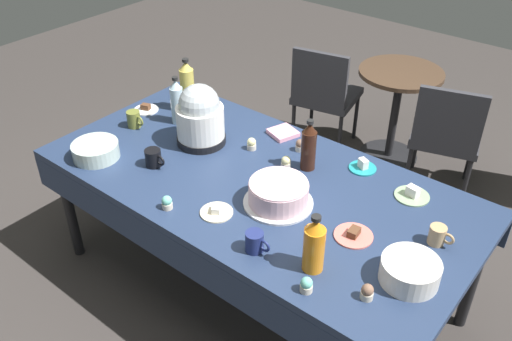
{
  "coord_description": "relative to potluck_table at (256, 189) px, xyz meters",
  "views": [
    {
      "loc": [
        1.4,
        -1.74,
        2.34
      ],
      "look_at": [
        0.0,
        0.0,
        0.8
      ],
      "focal_mm": 38.52,
      "sensor_mm": 36.0,
      "label": 1
    }
  ],
  "objects": [
    {
      "name": "slow_cooker",
      "position": [
        -0.45,
        0.08,
        0.22
      ],
      "size": [
        0.27,
        0.27,
        0.34
      ],
      "color": "black",
      "rests_on": "potluck_table"
    },
    {
      "name": "ceramic_snack_bowl",
      "position": [
        0.9,
        -0.16,
        0.11
      ],
      "size": [
        0.23,
        0.23,
        0.1
      ],
      "primitive_type": "cylinder",
      "color": "silver",
      "rests_on": "potluck_table"
    },
    {
      "name": "cupcake_vanilla",
      "position": [
        0.02,
        0.35,
        0.09
      ],
      "size": [
        0.05,
        0.05,
        0.07
      ],
      "color": "beige",
      "rests_on": "potluck_table"
    },
    {
      "name": "round_cafe_table",
      "position": [
        -0.05,
        1.7,
        -0.19
      ],
      "size": [
        0.6,
        0.6,
        0.72
      ],
      "color": "#473323",
      "rests_on": "ground"
    },
    {
      "name": "dessert_plate_teal",
      "position": [
        0.37,
        0.41,
        0.08
      ],
      "size": [
        0.14,
        0.14,
        0.06
      ],
      "color": "teal",
      "rests_on": "potluck_table"
    },
    {
      "name": "glass_salad_bowl",
      "position": [
        -0.78,
        -0.37,
        0.1
      ],
      "size": [
        0.24,
        0.24,
        0.08
      ],
      "primitive_type": "cylinder",
      "color": "#B2C6BC",
      "rests_on": "potluck_table"
    },
    {
      "name": "soda_bottle_orange_juice",
      "position": [
        0.57,
        -0.34,
        0.19
      ],
      "size": [
        0.09,
        0.09,
        0.27
      ],
      "color": "orange",
      "rests_on": "potluck_table"
    },
    {
      "name": "maroon_chair_left",
      "position": [
        -0.53,
        1.48,
        -0.2
      ],
      "size": [
        0.52,
        0.52,
        0.85
      ],
      "color": "#333338",
      "rests_on": "ground"
    },
    {
      "name": "soda_bottle_water",
      "position": [
        -0.71,
        0.16,
        0.19
      ],
      "size": [
        0.07,
        0.07,
        0.29
      ],
      "color": "silver",
      "rests_on": "potluck_table"
    },
    {
      "name": "maroon_chair_right",
      "position": [
        0.42,
        1.48,
        -0.2
      ],
      "size": [
        0.55,
        0.55,
        0.85
      ],
      "color": "#333338",
      "rests_on": "ground"
    },
    {
      "name": "dessert_plate_sage",
      "position": [
        0.67,
        0.35,
        0.08
      ],
      "size": [
        0.17,
        0.17,
        0.06
      ],
      "color": "#8CA87F",
      "rests_on": "potluck_table"
    },
    {
      "name": "soda_bottle_ginger_ale",
      "position": [
        -0.77,
        0.31,
        0.22
      ],
      "size": [
        0.08,
        0.08,
        0.33
      ],
      "color": "gold",
      "rests_on": "potluck_table"
    },
    {
      "name": "cupcake_berry",
      "position": [
        0.82,
        -0.35,
        0.09
      ],
      "size": [
        0.05,
        0.05,
        0.07
      ],
      "color": "beige",
      "rests_on": "potluck_table"
    },
    {
      "name": "dessert_plate_coral",
      "position": [
        0.6,
        -0.07,
        0.07
      ],
      "size": [
        0.17,
        0.17,
        0.04
      ],
      "color": "#E07266",
      "rests_on": "potluck_table"
    },
    {
      "name": "cupcake_cocoa",
      "position": [
        0.06,
        0.17,
        0.09
      ],
      "size": [
        0.05,
        0.05,
        0.07
      ],
      "color": "beige",
      "rests_on": "potluck_table"
    },
    {
      "name": "soda_bottle_cola",
      "position": [
        0.14,
        0.24,
        0.19
      ],
      "size": [
        0.08,
        0.08,
        0.28
      ],
      "color": "#33190F",
      "rests_on": "potluck_table"
    },
    {
      "name": "cupcake_lemon",
      "position": [
        -0.17,
        -0.44,
        0.09
      ],
      "size": [
        0.05,
        0.05,
        0.07
      ],
      "color": "beige",
      "rests_on": "potluck_table"
    },
    {
      "name": "paper_napkin_stack",
      "position": [
        -0.15,
        0.43,
        0.07
      ],
      "size": [
        0.18,
        0.18,
        0.02
      ],
      "primitive_type": "cube",
      "rotation": [
        0.0,
        0.0,
        -0.33
      ],
      "color": "pink",
      "rests_on": "potluck_table"
    },
    {
      "name": "cupcake_mint",
      "position": [
        -0.19,
        0.2,
        0.09
      ],
      "size": [
        0.05,
        0.05,
        0.07
      ],
      "color": "beige",
      "rests_on": "potluck_table"
    },
    {
      "name": "dessert_plate_white",
      "position": [
        -0.97,
        0.14,
        0.07
      ],
      "size": [
        0.15,
        0.15,
        0.04
      ],
      "color": "white",
      "rests_on": "potluck_table"
    },
    {
      "name": "potluck_table",
      "position": [
        0.0,
        0.0,
        0.0
      ],
      "size": [
        2.2,
        1.1,
        0.75
      ],
      "color": "navy",
      "rests_on": "ground"
    },
    {
      "name": "coffee_mug_navy",
      "position": [
        0.32,
        -0.41,
        0.11
      ],
      "size": [
        0.12,
        0.08,
        0.09
      ],
      "color": "navy",
      "rests_on": "potluck_table"
    },
    {
      "name": "coffee_mug_tan",
      "position": [
        0.9,
        0.11,
        0.11
      ],
      "size": [
        0.11,
        0.07,
        0.09
      ],
      "color": "tan",
      "rests_on": "potluck_table"
    },
    {
      "name": "dessert_plate_cream",
      "position": [
        0.03,
        -0.32,
        0.07
      ],
      "size": [
        0.15,
        0.15,
        0.04
      ],
      "color": "beige",
      "rests_on": "potluck_table"
    },
    {
      "name": "ground",
      "position": [
        0.0,
        0.0,
        -0.69
      ],
      "size": [
        9.0,
        9.0,
        0.0
      ],
      "primitive_type": "plane",
      "color": "#383330"
    },
    {
      "name": "cupcake_rose",
      "position": [
        0.62,
        -0.46,
        0.09
      ],
      "size": [
        0.05,
        0.05,
        0.07
      ],
      "color": "beige",
      "rests_on": "potluck_table"
    },
    {
      "name": "coffee_mug_black",
      "position": [
        -0.48,
        -0.24,
        0.11
      ],
      "size": [
        0.12,
        0.08,
        0.09
      ],
      "color": "black",
      "rests_on": "potluck_table"
    },
    {
      "name": "frosted_layer_cake",
      "position": [
        0.21,
        -0.09,
        0.12
      ],
      "size": [
        0.33,
        0.33,
        0.12
      ],
      "color": "silver",
      "rests_on": "potluck_table"
    },
    {
      "name": "coffee_mug_olive",
      "position": [
        -0.87,
        -0.03,
        0.11
      ],
      "size": [
        0.12,
        0.08,
        0.1
      ],
      "color": "olive",
      "rests_on": "potluck_table"
    }
  ]
}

